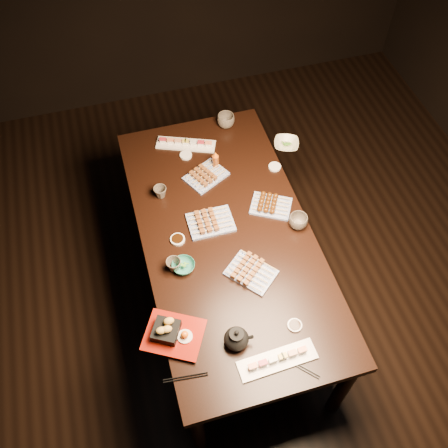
{
  "coord_description": "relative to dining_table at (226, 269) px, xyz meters",
  "views": [
    {
      "loc": [
        -0.63,
        -1.09,
        2.96
      ],
      "look_at": [
        -0.2,
        0.41,
        0.77
      ],
      "focal_mm": 40.0,
      "sensor_mm": 36.0,
      "label": 1
    }
  ],
  "objects": [
    {
      "name": "teacup_far_left",
      "position": [
        -0.29,
        0.35,
        0.41
      ],
      "size": [
        0.08,
        0.08,
        0.07
      ],
      "primitive_type": "imported",
      "rotation": [
        0.0,
        0.0,
        -0.14
      ],
      "color": "#4B4339",
      "rests_on": "dining_table"
    },
    {
      "name": "yakitori_plate_center",
      "position": [
        -0.06,
        0.09,
        0.41
      ],
      "size": [
        0.24,
        0.18,
        0.06
      ],
      "primitive_type": null,
      "rotation": [
        0.0,
        0.0,
        -0.0
      ],
      "color": "#828EB6",
      "rests_on": "dining_table"
    },
    {
      "name": "teacup_near_left",
      "position": [
        -0.32,
        -0.14,
        0.41
      ],
      "size": [
        0.09,
        0.09,
        0.07
      ],
      "primitive_type": "imported",
      "rotation": [
        0.0,
        0.0,
        -0.14
      ],
      "color": "#4B4339",
      "rests_on": "dining_table"
    },
    {
      "name": "teacup_far_right",
      "position": [
        0.23,
        0.8,
        0.42
      ],
      "size": [
        0.15,
        0.15,
        0.09
      ],
      "primitive_type": "imported",
      "rotation": [
        0.0,
        0.0,
        -0.56
      ],
      "color": "#4B4339",
      "rests_on": "dining_table"
    },
    {
      "name": "sushi_platter_far",
      "position": [
        -0.06,
        0.7,
        0.4
      ],
      "size": [
        0.37,
        0.23,
        0.04
      ],
      "primitive_type": null,
      "rotation": [
        0.0,
        0.0,
        2.75
      ],
      "color": "white",
      "rests_on": "dining_table"
    },
    {
      "name": "sauce_dish_nw",
      "position": [
        -0.08,
        0.61,
        0.38
      ],
      "size": [
        0.09,
        0.09,
        0.01
      ],
      "primitive_type": "cylinder",
      "rotation": [
        0.0,
        0.0,
        -0.2
      ],
      "color": "white",
      "rests_on": "dining_table"
    },
    {
      "name": "sushi_platter_near",
      "position": [
        0.03,
        -0.74,
        0.4
      ],
      "size": [
        0.37,
        0.12,
        0.04
      ],
      "primitive_type": null,
      "rotation": [
        0.0,
        0.0,
        0.04
      ],
      "color": "white",
      "rests_on": "dining_table"
    },
    {
      "name": "dining_table",
      "position": [
        0.0,
        0.0,
        0.0
      ],
      "size": [
        1.38,
        1.98,
        0.75
      ],
      "primitive_type": "cube",
      "rotation": [
        0.0,
        0.0,
        -0.29
      ],
      "color": "black",
      "rests_on": "ground"
    },
    {
      "name": "teacup_mid_right",
      "position": [
        0.38,
        -0.06,
        0.41
      ],
      "size": [
        0.11,
        0.11,
        0.08
      ],
      "primitive_type": "imported",
      "rotation": [
        0.0,
        0.0,
        -0.12
      ],
      "color": "#4B4339",
      "rests_on": "dining_table"
    },
    {
      "name": "ground",
      "position": [
        0.2,
        -0.36,
        -0.38
      ],
      "size": [
        5.0,
        5.0,
        0.0
      ],
      "primitive_type": "plane",
      "color": "black",
      "rests_on": "ground"
    },
    {
      "name": "tempura_tray",
      "position": [
        -0.4,
        -0.49,
        0.42
      ],
      "size": [
        0.34,
        0.32,
        0.1
      ],
      "primitive_type": null,
      "rotation": [
        0.0,
        0.0,
        -0.51
      ],
      "color": "black",
      "rests_on": "dining_table"
    },
    {
      "name": "tsukune_plate",
      "position": [
        0.29,
        0.1,
        0.4
      ],
      "size": [
        0.27,
        0.24,
        0.06
      ],
      "primitive_type": null,
      "rotation": [
        0.0,
        0.0,
        -0.51
      ],
      "color": "#828EB6",
      "rests_on": "dining_table"
    },
    {
      "name": "teapot",
      "position": [
        -0.13,
        -0.6,
        0.43
      ],
      "size": [
        0.17,
        0.17,
        0.12
      ],
      "primitive_type": null,
      "rotation": [
        0.0,
        0.0,
        -0.25
      ],
      "color": "black",
      "rests_on": "dining_table"
    },
    {
      "name": "edamame_bowl_cream",
      "position": [
        0.53,
        0.52,
        0.39
      ],
      "size": [
        0.19,
        0.19,
        0.04
      ],
      "primitive_type": "imported",
      "rotation": [
        0.0,
        0.0,
        -0.38
      ],
      "color": "beige",
      "rests_on": "dining_table"
    },
    {
      "name": "edamame_bowl_green",
      "position": [
        -0.27,
        -0.15,
        0.39
      ],
      "size": [
        0.14,
        0.14,
        0.04
      ],
      "primitive_type": "imported",
      "rotation": [
        0.0,
        0.0,
        -0.24
      ],
      "color": "#277865",
      "rests_on": "dining_table"
    },
    {
      "name": "sauce_dish_west",
      "position": [
        -0.26,
        0.03,
        0.38
      ],
      "size": [
        0.11,
        0.11,
        0.01
      ],
      "primitive_type": "cylinder",
      "rotation": [
        0.0,
        0.0,
        -0.58
      ],
      "color": "white",
      "rests_on": "dining_table"
    },
    {
      "name": "chopsticks_se",
      "position": [
        0.11,
        -0.79,
        0.38
      ],
      "size": [
        0.16,
        0.16,
        0.01
      ],
      "primitive_type": null,
      "rotation": [
        0.0,
        0.0,
        -0.81
      ],
      "color": "black",
      "rests_on": "dining_table"
    },
    {
      "name": "condiment_bottle",
      "position": [
        0.07,
        0.48,
        0.44
      ],
      "size": [
        0.04,
        0.04,
        0.12
      ],
      "primitive_type": "cylinder",
      "rotation": [
        0.0,
        0.0,
        -0.05
      ],
      "color": "#6E320E",
      "rests_on": "dining_table"
    },
    {
      "name": "chopsticks_near",
      "position": [
        -0.39,
        -0.7,
        0.38
      ],
      "size": [
        0.2,
        0.04,
        0.01
      ],
      "primitive_type": null,
      "rotation": [
        0.0,
        0.0,
        -0.11
      ],
      "color": "black",
      "rests_on": "dining_table"
    },
    {
      "name": "yakitori_plate_right",
      "position": [
        0.05,
        -0.27,
        0.4
      ],
      "size": [
        0.28,
        0.29,
        0.06
      ],
      "primitive_type": null,
      "rotation": [
        0.0,
        0.0,
        -0.86
      ],
      "color": "#828EB6",
      "rests_on": "dining_table"
    },
    {
      "name": "sauce_dish_se",
      "position": [
        0.16,
        -0.6,
        0.38
      ],
      "size": [
        0.1,
        0.1,
        0.01
      ],
      "primitive_type": "cylinder",
      "rotation": [
        0.0,
        0.0,
        -0.66
      ],
      "color": "white",
      "rests_on": "dining_table"
    },
    {
      "name": "sauce_dish_east",
      "position": [
        0.41,
        0.38,
        0.38
      ],
      "size": [
        0.1,
        0.1,
        0.01
      ],
      "primitive_type": "cylinder",
      "rotation": [
        0.0,
        0.0,
        -0.56
      ],
      "color": "white",
      "rests_on": "dining_table"
    },
    {
      "name": "yakitori_plate_left",
      "position": [
        -0.0,
        0.42,
        0.4
      ],
      "size": [
        0.28,
        0.26,
        0.06
      ],
      "primitive_type": null,
      "rotation": [
        0.0,
        0.0,
        0.48
      ],
      "color": "#828EB6",
      "rests_on": "dining_table"
    }
  ]
}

